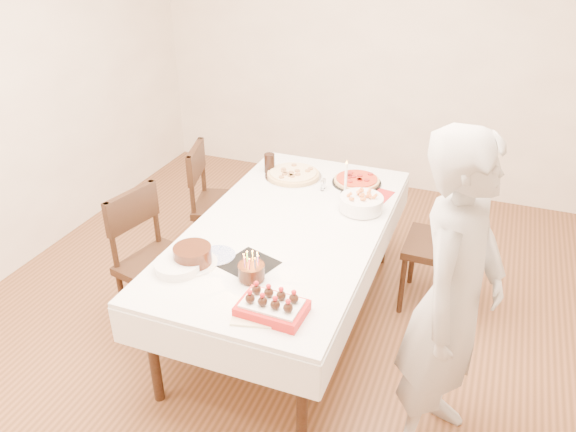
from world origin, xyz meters
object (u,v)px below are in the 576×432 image
(dining_table, at_px, (288,274))
(layer_cake, at_px, (193,256))
(chair_left_savory, at_px, (226,205))
(strawberry_box, at_px, (272,307))
(chair_right_savory, at_px, (439,246))
(birthday_cake, at_px, (251,266))
(person, at_px, (453,303))
(taper_candle, at_px, (346,180))
(chair_left_dessert, at_px, (162,266))
(pasta_bowl, at_px, (361,203))
(cola_glass, at_px, (269,163))
(pizza_white, at_px, (293,174))
(pizza_pepperoni, at_px, (357,181))

(dining_table, bearing_deg, layer_cake, -119.87)
(chair_left_savory, height_order, strawberry_box, chair_left_savory)
(chair_right_savory, xyz_separation_m, birthday_cake, (-0.87, -1.16, 0.36))
(person, distance_m, taper_candle, 1.36)
(chair_left_dessert, height_order, pasta_bowl, chair_left_dessert)
(person, xyz_separation_m, layer_cake, (-1.41, 0.01, -0.07))
(chair_right_savory, bearing_deg, layer_cake, -136.84)
(strawberry_box, bearing_deg, cola_glass, 113.19)
(dining_table, xyz_separation_m, cola_glass, (-0.42, 0.70, 0.45))
(person, bearing_deg, birthday_cake, 105.55)
(chair_left_savory, bearing_deg, dining_table, 127.09)
(pizza_white, xyz_separation_m, taper_candle, (0.46, -0.21, 0.13))
(taper_candle, bearing_deg, cola_glass, 160.48)
(chair_left_savory, xyz_separation_m, pasta_bowl, (1.11, -0.19, 0.32))
(pizza_pepperoni, bearing_deg, chair_left_dessert, -131.46)
(dining_table, bearing_deg, person, -29.50)
(chair_left_savory, height_order, pizza_pepperoni, chair_left_savory)
(chair_left_savory, height_order, birthday_cake, chair_left_savory)
(chair_right_savory, height_order, person, person)
(chair_right_savory, height_order, pasta_bowl, chair_right_savory)
(cola_glass, bearing_deg, chair_left_dessert, -106.40)
(dining_table, xyz_separation_m, chair_left_savory, (-0.73, 0.55, 0.11))
(chair_left_savory, distance_m, person, 2.17)
(dining_table, distance_m, birthday_cake, 0.77)
(person, bearing_deg, cola_glass, 63.73)
(person, relative_size, pizza_pepperoni, 4.92)
(chair_left_savory, relative_size, pasta_bowl, 3.39)
(chair_left_dessert, distance_m, person, 1.86)
(pasta_bowl, height_order, cola_glass, cola_glass)
(chair_right_savory, relative_size, layer_cake, 3.51)
(taper_candle, bearing_deg, chair_right_savory, 6.46)
(pasta_bowl, relative_size, cola_glass, 1.95)
(pizza_white, distance_m, cola_glass, 0.20)
(pizza_pepperoni, height_order, cola_glass, cola_glass)
(pasta_bowl, xyz_separation_m, birthday_cake, (-0.35, -0.97, 0.03))
(taper_candle, bearing_deg, pizza_pepperoni, 88.08)
(chair_left_dessert, distance_m, pizza_white, 1.19)
(chair_right_savory, height_order, birthday_cake, chair_right_savory)
(person, height_order, pasta_bowl, person)
(dining_table, relative_size, layer_cake, 7.85)
(chair_left_savory, distance_m, layer_cake, 1.25)
(chair_left_savory, bearing_deg, person, 131.30)
(chair_left_savory, relative_size, strawberry_box, 2.92)
(pizza_white, relative_size, pasta_bowl, 1.48)
(pizza_white, xyz_separation_m, birthday_cake, (0.25, -1.30, 0.06))
(chair_right_savory, distance_m, layer_cake, 1.72)
(pizza_white, relative_size, taper_candle, 1.44)
(chair_right_savory, relative_size, pizza_pepperoni, 2.68)
(chair_left_savory, bearing_deg, layer_cake, 92.73)
(person, distance_m, pizza_white, 1.83)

